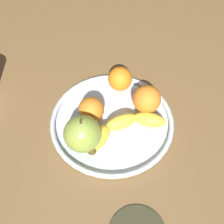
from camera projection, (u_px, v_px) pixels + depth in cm
name	position (u px, v px, depth cm)	size (l,w,h in cm)	color
ground_plane	(112.00, 128.00, 72.76)	(146.51, 146.51, 4.00)	brown
fruit_bowl	(112.00, 121.00, 70.40)	(30.23, 30.23, 1.80)	silver
banana	(123.00, 127.00, 66.30)	(21.10, 7.60, 3.37)	yellow
apple	(83.00, 134.00, 62.34)	(8.36, 8.36, 9.16)	#91AC42
orange_center	(120.00, 79.00, 73.32)	(6.23, 6.23, 6.23)	orange
orange_back_left	(91.00, 109.00, 67.64)	(6.10, 6.10, 6.10)	orange
orange_front_left	(147.00, 100.00, 68.89)	(6.84, 6.84, 6.84)	orange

